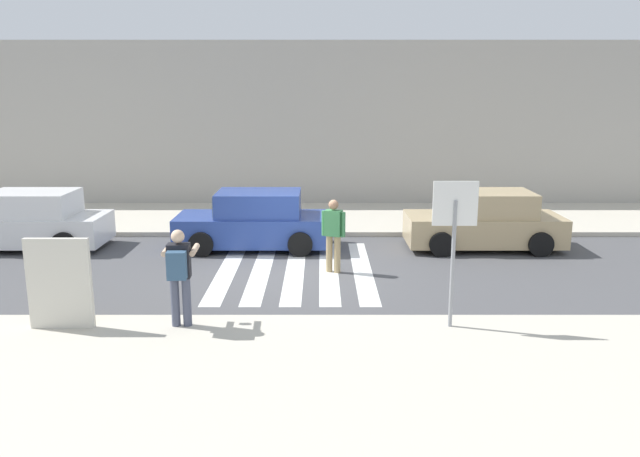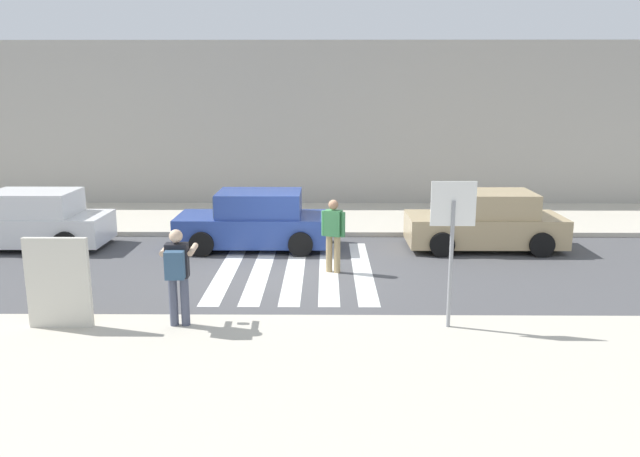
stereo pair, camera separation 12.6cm
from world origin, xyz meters
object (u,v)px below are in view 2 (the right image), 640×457
at_px(stop_sign, 453,222).
at_px(pedestrian_crossing, 333,232).
at_px(parked_car_tan, 486,222).
at_px(photographer_with_backpack, 177,269).
at_px(parked_car_blue, 256,222).
at_px(advertising_board, 59,283).
at_px(parked_car_white, 32,221).

relative_size(stop_sign, pedestrian_crossing, 1.48).
bearing_deg(pedestrian_crossing, parked_car_tan, 28.93).
relative_size(photographer_with_backpack, parked_car_blue, 0.42).
bearing_deg(photographer_with_backpack, advertising_board, -178.29).
xyz_separation_m(pedestrian_crossing, parked_car_blue, (-2.05, 2.28, -0.25)).
xyz_separation_m(parked_car_tan, advertising_board, (-8.90, -6.11, 0.21)).
xyz_separation_m(parked_car_blue, advertising_board, (-2.74, -6.11, 0.21)).
distance_m(photographer_with_backpack, parked_car_blue, 6.11).
distance_m(stop_sign, parked_car_white, 11.81).
bearing_deg(advertising_board, parked_car_white, 118.50).
relative_size(parked_car_blue, parked_car_tan, 1.00).
bearing_deg(parked_car_tan, stop_sign, -109.62).
relative_size(stop_sign, parked_car_blue, 0.62).
relative_size(stop_sign, photographer_with_backpack, 1.48).
distance_m(pedestrian_crossing, parked_car_white, 8.42).
relative_size(parked_car_tan, advertising_board, 2.56).
height_order(photographer_with_backpack, advertising_board, photographer_with_backpack).
bearing_deg(parked_car_blue, photographer_with_backpack, -96.47).
relative_size(photographer_with_backpack, pedestrian_crossing, 1.00).
xyz_separation_m(photographer_with_backpack, pedestrian_crossing, (2.73, 3.77, -0.19)).
height_order(parked_car_blue, parked_car_tan, same).
height_order(photographer_with_backpack, parked_car_blue, photographer_with_backpack).
height_order(stop_sign, pedestrian_crossing, stop_sign).
height_order(stop_sign, parked_car_tan, stop_sign).
distance_m(photographer_with_backpack, pedestrian_crossing, 4.66).
distance_m(stop_sign, advertising_board, 6.83).
bearing_deg(parked_car_blue, parked_car_white, -180.00).
distance_m(parked_car_tan, advertising_board, 10.80).
relative_size(parked_car_white, parked_car_tan, 1.00).
bearing_deg(pedestrian_crossing, stop_sign, -62.41).
bearing_deg(stop_sign, parked_car_white, 149.04).
relative_size(parked_car_white, advertising_board, 2.56).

